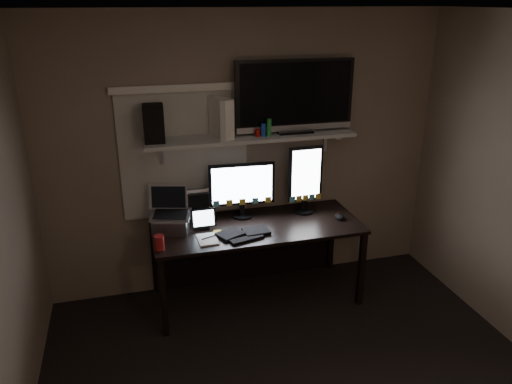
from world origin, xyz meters
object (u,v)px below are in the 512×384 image
object	(u,v)px
speaker	(154,123)
laptop	(170,211)
mouse	(340,216)
keyboard	(243,233)
monitor_landscape	(242,190)
tablet	(203,219)
game_console	(221,117)
tv	(295,96)
desk	(253,237)
monitor_portrait	(305,180)
cup	(159,243)

from	to	relation	value
speaker	laptop	bearing A→B (deg)	-59.65
mouse	keyboard	bearing A→B (deg)	-168.71
monitor_landscape	tablet	xyz separation A→B (m)	(-0.38, -0.17, -0.16)
game_console	speaker	xyz separation A→B (m)	(-0.55, -0.00, -0.02)
game_console	tv	bearing A→B (deg)	-19.33
desk	keyboard	distance (m)	0.36
laptop	keyboard	bearing A→B (deg)	-5.52
monitor_portrait	laptop	distance (m)	1.23
keyboard	cup	world-z (taller)	cup
monitor_landscape	cup	distance (m)	0.91
tablet	game_console	bearing A→B (deg)	37.70
mouse	cup	bearing A→B (deg)	-167.88
monitor_landscape	mouse	bearing A→B (deg)	-14.89
keyboard	laptop	world-z (taller)	laptop
monitor_portrait	desk	bearing A→B (deg)	-177.65
desk	monitor_portrait	xyz separation A→B (m)	(0.50, 0.04, 0.49)
desk	game_console	distance (m)	1.12
monitor_portrait	speaker	size ratio (longest dim) A/B	2.12
speaker	cup	bearing A→B (deg)	-93.50
monitor_landscape	keyboard	distance (m)	0.44
keyboard	tv	xyz separation A→B (m)	(0.54, 0.36, 1.05)
monitor_portrait	game_console	distance (m)	0.96
laptop	cup	world-z (taller)	laptop
desk	keyboard	bearing A→B (deg)	-119.87
laptop	speaker	size ratio (longest dim) A/B	1.23
game_console	cup	bearing A→B (deg)	-162.33
tv	game_console	world-z (taller)	tv
monitor_portrait	mouse	size ratio (longest dim) A/B	5.33
desk	speaker	world-z (taller)	speaker
mouse	speaker	xyz separation A→B (m)	(-1.55, 0.28, 0.88)
cup	game_console	size ratio (longest dim) A/B	0.36
tablet	speaker	xyz separation A→B (m)	(-0.34, 0.17, 0.81)
keyboard	speaker	bearing A→B (deg)	135.76
tablet	laptop	world-z (taller)	laptop
cup	mouse	bearing A→B (deg)	6.08
cup	speaker	world-z (taller)	speaker
desk	monitor_landscape	distance (m)	0.45
game_console	speaker	world-z (taller)	game_console
monitor_portrait	game_console	bearing A→B (deg)	173.77
mouse	laptop	bearing A→B (deg)	-179.14
desk	game_console	world-z (taller)	game_console
keyboard	game_console	world-z (taller)	game_console
tablet	monitor_landscape	bearing A→B (deg)	22.36
laptop	speaker	distance (m)	0.73
tv	speaker	bearing A→B (deg)	-179.85
tv	cup	bearing A→B (deg)	-159.99
cup	tv	world-z (taller)	tv
keyboard	game_console	bearing A→B (deg)	89.40
desk	cup	size ratio (longest dim) A/B	15.36
monitor_landscape	mouse	world-z (taller)	monitor_landscape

